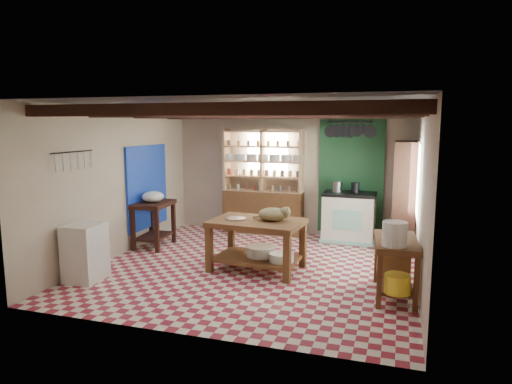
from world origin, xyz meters
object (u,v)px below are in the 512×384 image
(cat, at_px, (273,214))
(right_counter, at_px, (395,268))
(work_table, at_px, (257,245))
(stove, at_px, (349,217))
(prep_table, at_px, (154,224))
(white_cabinet, at_px, (85,252))

(cat, bearing_deg, right_counter, -21.37)
(work_table, height_order, stove, stove)
(stove, height_order, prep_table, stove)
(white_cabinet, xyz_separation_m, cat, (2.54, 1.26, 0.49))
(right_counter, bearing_deg, white_cabinet, -175.39)
(work_table, distance_m, white_cabinet, 2.60)
(work_table, bearing_deg, right_counter, -8.77)
(work_table, distance_m, stove, 2.54)
(stove, relative_size, right_counter, 0.91)
(prep_table, xyz_separation_m, white_cabinet, (-0.02, -1.96, -0.00))
(prep_table, height_order, white_cabinet, prep_table)
(stove, distance_m, right_counter, 2.89)
(stove, xyz_separation_m, right_counter, (0.91, -2.74, -0.10))
(prep_table, xyz_separation_m, right_counter, (4.38, -1.23, -0.04))
(white_cabinet, relative_size, cat, 1.84)
(right_counter, relative_size, cat, 2.37)
(work_table, distance_m, prep_table, 2.38)
(work_table, xyz_separation_m, prep_table, (-2.27, 0.73, 0.03))
(stove, distance_m, prep_table, 3.79)
(stove, height_order, white_cabinet, stove)
(right_counter, bearing_deg, cat, 159.22)
(cat, bearing_deg, stove, 61.38)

